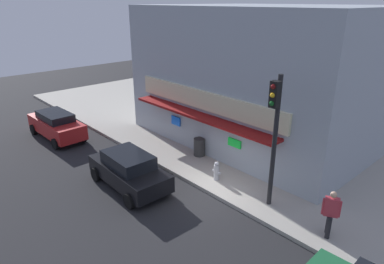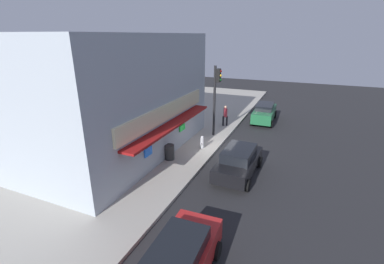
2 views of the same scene
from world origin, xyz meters
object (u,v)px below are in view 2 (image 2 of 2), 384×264
Objects in this scene: pedestrian at (225,115)px; potted_plant_by_doorway at (182,132)px; traffic_light at (216,92)px; trash_can at (169,152)px; fire_hydrant at (202,142)px; parked_car_green at (264,112)px; parked_car_black at (238,161)px.

pedestrian is 4.80m from potted_plant_by_doorway.
trash_can is (-5.17, 1.18, -2.87)m from traffic_light.
trash_can reaches higher than fire_hydrant.
parked_car_green reaches higher than potted_plant_by_doorway.
fire_hydrant is at bearing -179.30° from traffic_light.
potted_plant_by_doorway is 6.03m from parked_car_black.
traffic_light is 6.58m from parked_car_black.
traffic_light is 1.13× the size of parked_car_green.
pedestrian is (5.31, -0.01, 0.53)m from fire_hydrant.
pedestrian is (2.53, -0.05, -2.38)m from traffic_light.
trash_can is 3.43m from potted_plant_by_doorway.
parked_car_green is (5.56, -2.80, -2.65)m from traffic_light.
pedestrian is at bearing -1.02° from traffic_light.
parked_car_green reaches higher than parked_car_black.
fire_hydrant is 0.19× the size of parked_car_green.
traffic_light is at bearing 178.98° from pedestrian.
traffic_light is at bearing 0.70° from fire_hydrant.
traffic_light reaches higher than fire_hydrant.
pedestrian reaches higher than parked_car_black.
trash_can is 0.54× the size of pedestrian.
pedestrian is 1.81× the size of potted_plant_by_doorway.
potted_plant_by_doorway is 0.21× the size of parked_car_green.
potted_plant_by_doorway is at bearing 133.60° from traffic_light.
trash_can is at bearing 153.11° from fire_hydrant.
parked_car_black is at bearing -123.34° from potted_plant_by_doorway.
pedestrian is at bearing -24.24° from potted_plant_by_doorway.
traffic_light reaches higher than pedestrian.
parked_car_green is (8.33, -2.76, 0.26)m from fire_hydrant.
potted_plant_by_doorway is (-4.36, 1.96, -0.41)m from pedestrian.
traffic_light reaches higher than parked_car_black.
traffic_light is at bearing -12.89° from trash_can.
potted_plant_by_doorway is 0.22× the size of parked_car_black.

